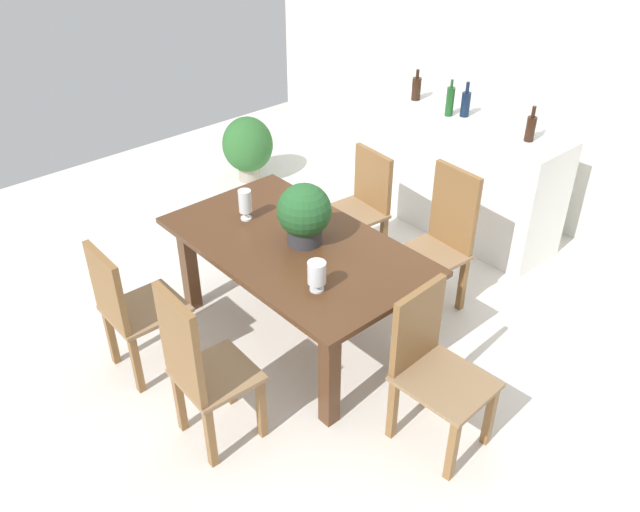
{
  "coord_description": "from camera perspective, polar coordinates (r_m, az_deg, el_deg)",
  "views": [
    {
      "loc": [
        2.71,
        -2.19,
        2.94
      ],
      "look_at": [
        0.09,
        0.14,
        0.62
      ],
      "focal_mm": 36.85,
      "sensor_mm": 36.0,
      "label": 1
    }
  ],
  "objects": [
    {
      "name": "kitchen_counter",
      "position": [
        5.63,
        12.08,
        6.93
      ],
      "size": [
        1.7,
        0.56,
        0.98
      ],
      "primitive_type": "cube",
      "color": "silver",
      "rests_on": "ground"
    },
    {
      "name": "wine_glass",
      "position": [
        4.36,
        -1.2,
        4.58
      ],
      "size": [
        0.06,
        0.06,
        0.14
      ],
      "color": "silver",
      "rests_on": "dining_table"
    },
    {
      "name": "chair_far_left",
      "position": [
        5.05,
        3.64,
        4.61
      ],
      "size": [
        0.47,
        0.47,
        0.91
      ],
      "rotation": [
        0.0,
        0.0,
        -0.1
      ],
      "color": "brown",
      "rests_on": "ground"
    },
    {
      "name": "back_wall",
      "position": [
        5.74,
        18.75,
        15.21
      ],
      "size": [
        6.4,
        0.1,
        2.6
      ],
      "primitive_type": "cube",
      "color": "silver",
      "rests_on": "ground"
    },
    {
      "name": "dining_table",
      "position": [
        4.19,
        -2.15,
        -0.24
      ],
      "size": [
        1.72,
        1.0,
        0.73
      ],
      "color": "#4C2D19",
      "rests_on": "ground"
    },
    {
      "name": "flower_centerpiece",
      "position": [
        4.03,
        -1.38,
        3.74
      ],
      "size": [
        0.34,
        0.34,
        0.4
      ],
      "color": "#333338",
      "rests_on": "dining_table"
    },
    {
      "name": "wine_bottle_green",
      "position": [
        5.45,
        12.53,
        12.81
      ],
      "size": [
        0.07,
        0.07,
        0.28
      ],
      "color": "#0F1E38",
      "rests_on": "kitchen_counter"
    },
    {
      "name": "wine_bottle_amber",
      "position": [
        5.12,
        17.83,
        10.55
      ],
      "size": [
        0.07,
        0.07,
        0.26
      ],
      "color": "black",
      "rests_on": "kitchen_counter"
    },
    {
      "name": "crystal_vase_left",
      "position": [
        4.35,
        -6.53,
        4.65
      ],
      "size": [
        0.09,
        0.09,
        0.21
      ],
      "color": "silver",
      "rests_on": "dining_table"
    },
    {
      "name": "wine_bottle_tall",
      "position": [
        5.74,
        8.37,
        14.23
      ],
      "size": [
        0.08,
        0.08,
        0.26
      ],
      "color": "black",
      "rests_on": "kitchen_counter"
    },
    {
      "name": "crystal_vase_center_near",
      "position": [
        3.65,
        -0.29,
        -1.54
      ],
      "size": [
        0.11,
        0.11,
        0.19
      ],
      "color": "silver",
      "rests_on": "dining_table"
    },
    {
      "name": "potted_plant_floor",
      "position": [
        6.4,
        -6.29,
        9.47
      ],
      "size": [
        0.48,
        0.48,
        0.64
      ],
      "color": "#9E9384",
      "rests_on": "ground"
    },
    {
      "name": "chair_near_left",
      "position": [
        4.12,
        -16.24,
        -4.19
      ],
      "size": [
        0.42,
        0.46,
        0.93
      ],
      "rotation": [
        0.0,
        0.0,
        3.12
      ],
      "color": "brown",
      "rests_on": "ground"
    },
    {
      "name": "chair_foot_end",
      "position": [
        3.62,
        9.62,
        -9.09
      ],
      "size": [
        0.5,
        0.44,
        0.94
      ],
      "rotation": [
        0.0,
        0.0,
        1.62
      ],
      "color": "brown",
      "rests_on": "ground"
    },
    {
      "name": "chair_far_right",
      "position": [
        4.6,
        10.57,
        1.72
      ],
      "size": [
        0.44,
        0.46,
        1.04
      ],
      "rotation": [
        0.0,
        0.0,
        -0.07
      ],
      "color": "brown",
      "rests_on": "ground"
    },
    {
      "name": "wine_bottle_dark",
      "position": [
        5.44,
        11.22,
        13.06
      ],
      "size": [
        0.06,
        0.06,
        0.29
      ],
      "color": "#194C1E",
      "rests_on": "kitchen_counter"
    },
    {
      "name": "ground_plane",
      "position": [
        4.56,
        -2.05,
        -6.69
      ],
      "size": [
        7.04,
        7.04,
        0.0
      ],
      "primitive_type": "plane",
      "color": "silver"
    },
    {
      "name": "chair_near_right",
      "position": [
        3.54,
        -10.5,
        -9.4
      ],
      "size": [
        0.42,
        0.42,
        1.04
      ],
      "rotation": [
        0.0,
        0.0,
        3.1
      ],
      "color": "brown",
      "rests_on": "ground"
    }
  ]
}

